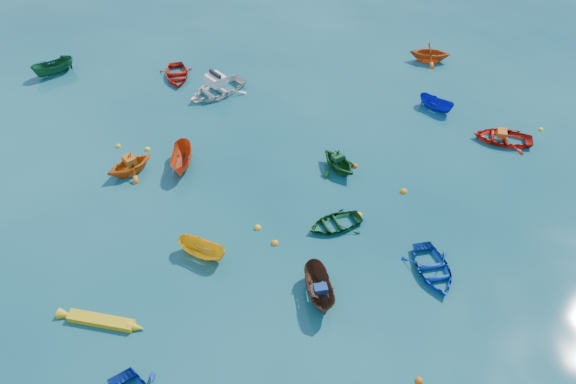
{
  "coord_description": "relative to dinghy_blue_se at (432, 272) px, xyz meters",
  "views": [
    {
      "loc": [
        -0.47,
        -17.03,
        20.24
      ],
      "look_at": [
        0.0,
        5.0,
        0.4
      ],
      "focal_mm": 35.0,
      "sensor_mm": 36.0,
      "label": 1
    }
  ],
  "objects": [
    {
      "name": "dinghy_green_e",
      "position": [
        -4.31,
        3.11,
        0.0
      ],
      "size": [
        3.36,
        2.89,
        0.59
      ],
      "primitive_type": "imported",
      "rotation": [
        0.0,
        0.0,
        -1.21
      ],
      "color": "#0F431B",
      "rests_on": "ground"
    },
    {
      "name": "kayak_yellow",
      "position": [
        -14.76,
        -2.46,
        0.0
      ],
      "size": [
        3.67,
        1.32,
        0.36
      ],
      "primitive_type": null,
      "rotation": [
        0.0,
        0.0,
        1.35
      ],
      "color": "gold",
      "rests_on": "ground"
    },
    {
      "name": "buoy_ye_b",
      "position": [
        -16.57,
        9.98,
        0.0
      ],
      "size": [
        0.32,
        0.32,
        0.32
      ],
      "primitive_type": "sphere",
      "color": "yellow",
      "rests_on": "ground"
    },
    {
      "name": "buoy_ye_e",
      "position": [
        9.1,
        11.11,
        0.0
      ],
      "size": [
        0.3,
        0.3,
        0.3
      ],
      "primitive_type": "sphere",
      "color": "yellow",
      "rests_on": "ground"
    },
    {
      "name": "buoy_ye_c",
      "position": [
        -2.95,
        3.86,
        0.0
      ],
      "size": [
        0.35,
        0.35,
        0.35
      ],
      "primitive_type": "sphere",
      "color": "gold",
      "rests_on": "ground"
    },
    {
      "name": "tarp_green_b",
      "position": [
        -3.78,
        7.66,
        0.82
      ],
      "size": [
        0.76,
        0.71,
        0.29
      ],
      "primitive_type": "cube",
      "rotation": [
        0.0,
        0.0,
        0.56
      ],
      "color": "#114421",
      "rests_on": "dinghy_green_n"
    },
    {
      "name": "buoy_ye_d",
      "position": [
        -14.79,
        9.66,
        0.0
      ],
      "size": [
        0.34,
        0.34,
        0.34
      ],
      "primitive_type": "sphere",
      "color": "yellow",
      "rests_on": "ground"
    },
    {
      "name": "dinghy_orange_w",
      "position": [
        -15.35,
        7.58,
        0.0
      ],
      "size": [
        3.55,
        3.5,
        1.42
      ],
      "primitive_type": "imported",
      "rotation": [
        0.0,
        0.0,
        -0.89
      ],
      "color": "orange",
      "rests_on": "ground"
    },
    {
      "name": "sampan_brown_mid",
      "position": [
        -5.34,
        -1.25,
        0.0
      ],
      "size": [
        1.58,
        3.13,
        1.16
      ],
      "primitive_type": "imported",
      "rotation": [
        0.0,
        0.0,
        0.15
      ],
      "color": "#512D1D",
      "rests_on": "ground"
    },
    {
      "name": "dinghy_red_far",
      "position": [
        -14.07,
        17.83,
        0.0
      ],
      "size": [
        2.93,
        3.65,
        0.68
      ],
      "primitive_type": "imported",
      "rotation": [
        0.0,
        0.0,
        0.2
      ],
      "color": "#B51C0F",
      "rests_on": "ground"
    },
    {
      "name": "tarp_blue_a",
      "position": [
        -5.31,
        -1.4,
        0.72
      ],
      "size": [
        0.64,
        0.53,
        0.28
      ],
      "primitive_type": "cube",
      "rotation": [
        0.0,
        0.0,
        0.15
      ],
      "color": "navy",
      "rests_on": "sampan_brown_mid"
    },
    {
      "name": "sampan_orange_n",
      "position": [
        -12.5,
        8.08,
        0.0
      ],
      "size": [
        1.17,
        3.0,
        1.15
      ],
      "primitive_type": "imported",
      "rotation": [
        0.0,
        0.0,
        0.02
      ],
      "color": "#D24213",
      "rests_on": "ground"
    },
    {
      "name": "motorboat_white",
      "position": [
        -11.15,
        15.8,
        0.0
      ],
      "size": [
        5.09,
        4.95,
        1.46
      ],
      "primitive_type": "imported",
      "rotation": [
        0.0,
        0.0,
        -0.87
      ],
      "color": "silver",
      "rests_on": "ground"
    },
    {
      "name": "dinghy_green_n",
      "position": [
        -3.73,
        7.57,
        0.0
      ],
      "size": [
        3.25,
        3.36,
        1.35
      ],
      "primitive_type": "imported",
      "rotation": [
        0.0,
        0.0,
        0.56
      ],
      "color": "#124F19",
      "rests_on": "ground"
    },
    {
      "name": "sampan_blue_far",
      "position": [
        3.1,
        13.56,
        0.0
      ],
      "size": [
        2.38,
        2.29,
        0.93
      ],
      "primitive_type": "imported",
      "rotation": [
        0.0,
        0.0,
        0.83
      ],
      "color": "#0E12B2",
      "rests_on": "ground"
    },
    {
      "name": "dinghy_orange_far",
      "position": [
        3.99,
        19.82,
        0.0
      ],
      "size": [
        3.24,
        2.91,
        1.52
      ],
      "primitive_type": "imported",
      "rotation": [
        0.0,
        0.0,
        1.41
      ],
      "color": "#C64E12",
      "rests_on": "ground"
    },
    {
      "name": "sampan_green_far",
      "position": [
        -22.72,
        18.54,
        0.0
      ],
      "size": [
        3.02,
        2.62,
        1.13
      ],
      "primitive_type": "imported",
      "rotation": [
        0.0,
        0.0,
        -0.94
      ],
      "color": "#124F2A",
      "rests_on": "ground"
    },
    {
      "name": "tarp_orange_a",
      "position": [
        -15.32,
        7.61,
        0.89
      ],
      "size": [
        0.89,
        0.92,
        0.35
      ],
      "primitive_type": "cube",
      "rotation": [
        0.0,
        0.0,
        -0.89
      ],
      "color": "#BD5313",
      "rests_on": "dinghy_orange_w"
    },
    {
      "name": "dinghy_red_ne",
      "position": [
        6.35,
        10.09,
        0.0
      ],
      "size": [
        3.93,
        3.24,
        0.71
      ],
      "primitive_type": "imported",
      "rotation": [
        0.0,
        0.0,
        -1.83
      ],
      "color": "red",
      "rests_on": "ground"
    },
    {
      "name": "buoy_ye_a",
      "position": [
        -8.17,
        3.05,
        0.0
      ],
      "size": [
        0.36,
        0.36,
        0.36
      ],
      "primitive_type": "sphere",
      "color": "yellow",
      "rests_on": "ground"
    },
    {
      "name": "ground",
      "position": [
        -6.6,
        0.29,
        0.0
      ],
      "size": [
        160.0,
        160.0,
        0.0
      ],
      "primitive_type": "plane",
      "color": "#0A3D4A",
      "rests_on": "ground"
    },
    {
      "name": "sampan_yellow_mid",
      "position": [
        -10.75,
        1.27,
        0.0
      ],
      "size": [
        2.73,
        2.06,
        1.0
      ],
      "primitive_type": "imported",
      "rotation": [
        0.0,
        0.0,
        1.09
      ],
      "color": "yellow",
      "rests_on": "ground"
    },
    {
      "name": "buoy_or_c",
      "position": [
        -7.31,
        1.98,
        0.0
      ],
      "size": [
        0.36,
        0.36,
        0.36
      ],
      "primitive_type": "sphere",
      "color": "orange",
      "rests_on": "ground"
    },
    {
      "name": "dinghy_blue_se",
      "position": [
        0.0,
        0.0,
        0.0
      ],
      "size": [
        2.79,
        3.54,
        0.67
      ],
      "primitive_type": "imported",
      "rotation": [
        0.0,
        0.0,
        0.16
      ],
      "color": "#0D3AA7",
      "rests_on": "ground"
    },
    {
      "name": "buoy_or_e",
      "position": [
        -2.73,
        7.82,
        0.0
      ],
      "size": [
        0.34,
        0.34,
        0.34
      ],
      "primitive_type": "sphere",
      "color": "#EF4D0D",
      "rests_on": "ground"
    },
    {
      "name": "buoy_or_d",
      "position": [
        -0.34,
        5.61,
        0.0
      ],
      "size": [
        0.38,
        0.38,
        0.38
      ],
      "primitive_type": "sphere",
      "color": "orange",
      "rests_on": "ground"
    },
    {
      "name": "tarp_orange_b",
      "position": [
        6.25,
        10.12,
        0.53
      ],
      "size": [
        0.7,
        0.83,
        0.35
      ],
      "primitive_type": "cube",
      "rotation": [
        0.0,
        0.0,
        -1.83
      ],
      "color": "#DE5316",
      "rests_on": "dinghy_red_ne"
    },
    {
      "name": "buoy_or_b",
      "position": [
        -1.68,
        -5.47,
        0.0
      ],
      "size": [
        0.31,
        0.31,
        0.31
      ],
      "primitive_type": "sphere",
      "color": "#DA5D0B",
      "rests_on": "ground"
    }
  ]
}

